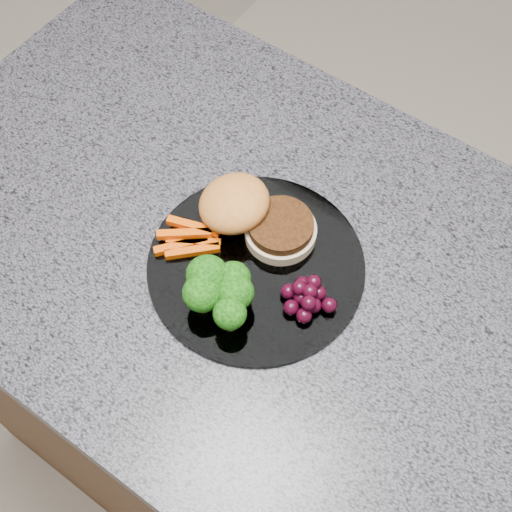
% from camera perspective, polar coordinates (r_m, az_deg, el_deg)
% --- Properties ---
extents(island_cabinet, '(1.20, 0.60, 0.86)m').
position_cam_1_polar(island_cabinet, '(1.27, 4.32, -13.23)').
color(island_cabinet, '#51371C').
rests_on(island_cabinet, ground).
extents(countertop, '(1.20, 0.60, 0.04)m').
position_cam_1_polar(countertop, '(0.85, 6.30, -4.29)').
color(countertop, '#55535E').
rests_on(countertop, island_cabinet).
extents(plate, '(0.26, 0.26, 0.01)m').
position_cam_1_polar(plate, '(0.85, 0.00, -0.78)').
color(plate, white).
rests_on(plate, countertop).
extents(burger, '(0.17, 0.12, 0.05)m').
position_cam_1_polar(burger, '(0.86, -0.44, 3.33)').
color(burger, '#C8B18D').
rests_on(burger, plate).
extents(carrot_sticks, '(0.08, 0.07, 0.02)m').
position_cam_1_polar(carrot_sticks, '(0.86, -5.37, 1.40)').
color(carrot_sticks, '#D04903').
rests_on(carrot_sticks, plate).
extents(broccoli, '(0.09, 0.08, 0.06)m').
position_cam_1_polar(broccoli, '(0.79, -2.99, -2.62)').
color(broccoli, '#5C8731').
rests_on(broccoli, plate).
extents(grape_bunch, '(0.07, 0.05, 0.03)m').
position_cam_1_polar(grape_bunch, '(0.81, 4.08, -3.29)').
color(grape_bunch, black).
rests_on(grape_bunch, plate).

